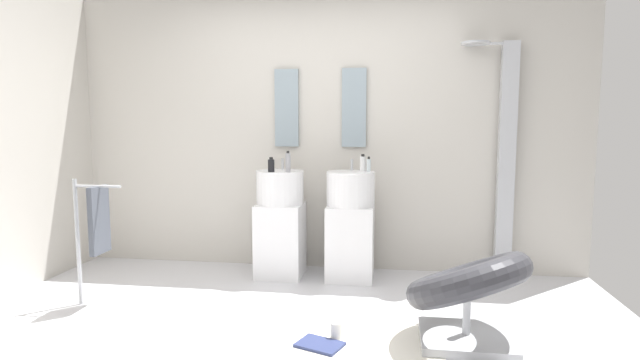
{
  "coord_description": "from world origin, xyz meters",
  "views": [
    {
      "loc": [
        0.67,
        -2.99,
        1.36
      ],
      "look_at": [
        0.15,
        0.55,
        0.95
      ],
      "focal_mm": 28.08,
      "sensor_mm": 36.0,
      "label": 1
    }
  ],
  "objects": [
    {
      "name": "ground_plane",
      "position": [
        0.0,
        0.0,
        -0.02
      ],
      "size": [
        4.8,
        3.6,
        0.04
      ],
      "primitive_type": "cube",
      "color": "silver"
    },
    {
      "name": "rear_partition",
      "position": [
        0.0,
        1.65,
        1.3
      ],
      "size": [
        4.8,
        0.1,
        2.6
      ],
      "primitive_type": "cube",
      "color": "beige",
      "rests_on": "ground_plane"
    },
    {
      "name": "pedestal_sink_left",
      "position": [
        -0.31,
        1.27,
        0.48
      ],
      "size": [
        0.42,
        0.42,
        1.04
      ],
      "color": "white",
      "rests_on": "ground_plane"
    },
    {
      "name": "pedestal_sink_right",
      "position": [
        0.31,
        1.27,
        0.48
      ],
      "size": [
        0.42,
        0.42,
        1.04
      ],
      "color": "white",
      "rests_on": "ground_plane"
    },
    {
      "name": "vanity_mirror_left",
      "position": [
        -0.31,
        1.58,
        1.5
      ],
      "size": [
        0.22,
        0.03,
        0.71
      ],
      "primitive_type": "cube",
      "color": "#8C9EA8"
    },
    {
      "name": "vanity_mirror_right",
      "position": [
        0.31,
        1.58,
        1.5
      ],
      "size": [
        0.22,
        0.03,
        0.71
      ],
      "primitive_type": "cube",
      "color": "#8C9EA8"
    },
    {
      "name": "shower_column",
      "position": [
        1.63,
        1.53,
        1.08
      ],
      "size": [
        0.49,
        0.24,
        2.05
      ],
      "color": "#B7BABF",
      "rests_on": "ground_plane"
    },
    {
      "name": "lounge_chair",
      "position": [
        1.13,
        0.07,
        0.35
      ],
      "size": [
        1.1,
        1.1,
        0.65
      ],
      "color": "#B7BABF",
      "rests_on": "ground_plane"
    },
    {
      "name": "towel_rack",
      "position": [
        -1.49,
        0.35,
        0.63
      ],
      "size": [
        0.37,
        0.22,
        0.95
      ],
      "color": "#B7BABF",
      "rests_on": "ground_plane"
    },
    {
      "name": "area_rug",
      "position": [
        0.46,
        -0.06,
        0.01
      ],
      "size": [
        1.06,
        0.84,
        0.01
      ],
      "primitive_type": "cube",
      "color": "white",
      "rests_on": "ground_plane"
    },
    {
      "name": "magazine_navy",
      "position": [
        0.25,
        -0.12,
        0.02
      ],
      "size": [
        0.32,
        0.27,
        0.02
      ],
      "primitive_type": "cube",
      "rotation": [
        0.0,
        0.0,
        -0.37
      ],
      "color": "navy",
      "rests_on": "area_rug"
    },
    {
      "name": "coffee_mug",
      "position": [
        0.33,
        0.0,
        0.06
      ],
      "size": [
        0.08,
        0.08,
        0.11
      ],
      "primitive_type": "cylinder",
      "color": "white",
      "rests_on": "area_rug"
    },
    {
      "name": "soap_bottle_black",
      "position": [
        -0.36,
        1.14,
        1.0
      ],
      "size": [
        0.06,
        0.06,
        0.13
      ],
      "color": "black",
      "rests_on": "pedestal_sink_left"
    },
    {
      "name": "soap_bottle_white",
      "position": [
        0.41,
        1.33,
        1.01
      ],
      "size": [
        0.05,
        0.05,
        0.15
      ],
      "color": "white",
      "rests_on": "pedestal_sink_right"
    },
    {
      "name": "soap_bottle_grey",
      "position": [
        -0.21,
        1.16,
        1.03
      ],
      "size": [
        0.04,
        0.04,
        0.18
      ],
      "color": "#99999E",
      "rests_on": "pedestal_sink_left"
    },
    {
      "name": "soap_bottle_clear",
      "position": [
        0.46,
        1.29,
        1.0
      ],
      "size": [
        0.04,
        0.04,
        0.13
      ],
      "color": "silver",
      "rests_on": "pedestal_sink_right"
    }
  ]
}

